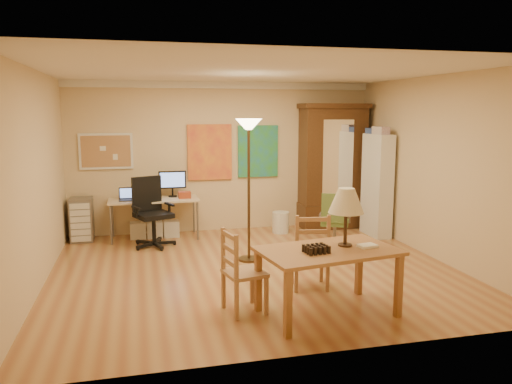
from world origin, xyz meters
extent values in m
plane|color=#9A5E36|center=(0.00, 0.00, 0.00)|extent=(5.50, 5.50, 0.00)
cube|color=white|center=(0.00, 2.46, 2.64)|extent=(5.50, 0.08, 0.12)
cube|color=tan|center=(-2.05, 2.47, 1.50)|extent=(0.90, 0.04, 0.62)
cube|color=yellow|center=(-0.25, 2.47, 1.45)|extent=(0.80, 0.04, 1.00)
cube|color=teal|center=(0.65, 2.47, 1.45)|extent=(0.75, 0.04, 0.95)
cube|color=brown|center=(0.41, -1.66, 0.70)|extent=(1.57, 1.09, 0.04)
cube|color=brown|center=(-0.17, -2.13, 0.34)|extent=(0.08, 0.08, 0.69)
cube|color=brown|center=(1.12, -1.91, 0.34)|extent=(0.08, 0.08, 0.69)
cube|color=brown|center=(-0.29, -1.40, 0.34)|extent=(0.08, 0.08, 0.69)
cube|color=brown|center=(1.00, -1.19, 0.34)|extent=(0.08, 0.08, 0.69)
cylinder|color=black|center=(0.64, -1.57, 0.73)|extent=(0.15, 0.15, 0.02)
cylinder|color=black|center=(0.64, -1.57, 0.92)|extent=(0.04, 0.04, 0.39)
cone|color=beige|center=(0.64, -1.57, 1.23)|extent=(0.39, 0.39, 0.27)
cube|color=white|center=(0.86, -1.68, 0.74)|extent=(0.21, 0.17, 0.03)
cube|color=black|center=(0.24, -1.75, 0.76)|extent=(0.30, 0.25, 0.08)
cube|color=#9F7348|center=(0.51, -0.83, 0.45)|extent=(0.50, 0.49, 0.04)
cube|color=#9F7348|center=(0.72, -0.68, 0.22)|extent=(0.05, 0.05, 0.43)
cube|color=#9F7348|center=(0.34, -0.62, 0.22)|extent=(0.05, 0.05, 0.43)
cube|color=#9F7348|center=(0.67, -1.04, 0.22)|extent=(0.05, 0.05, 0.43)
cube|color=#9F7348|center=(0.29, -0.98, 0.22)|extent=(0.05, 0.05, 0.43)
cube|color=#9F7348|center=(0.67, -1.04, 0.71)|extent=(0.05, 0.05, 0.50)
cube|color=#9F7348|center=(0.29, -0.98, 0.71)|extent=(0.05, 0.05, 0.50)
cube|color=#9F7348|center=(0.48, -1.01, 0.76)|extent=(0.38, 0.09, 0.05)
cube|color=#9F7348|center=(-0.44, -1.38, 0.44)|extent=(0.49, 0.50, 0.04)
cube|color=#9F7348|center=(-0.23, -1.53, 0.21)|extent=(0.05, 0.05, 0.42)
cube|color=#9F7348|center=(-0.31, -1.17, 0.21)|extent=(0.05, 0.05, 0.42)
cube|color=#9F7348|center=(-0.58, -1.60, 0.21)|extent=(0.05, 0.05, 0.42)
cube|color=#9F7348|center=(-0.65, -1.24, 0.21)|extent=(0.05, 0.05, 0.42)
cube|color=#9F7348|center=(-0.58, -1.60, 0.68)|extent=(0.05, 0.05, 0.49)
cube|color=#9F7348|center=(-0.65, -1.24, 0.68)|extent=(0.05, 0.05, 0.49)
cube|color=#9F7348|center=(-0.61, -1.42, 0.73)|extent=(0.10, 0.37, 0.05)
cylinder|color=#402D19|center=(0.02, 0.47, 0.02)|extent=(0.31, 0.31, 0.03)
cylinder|color=#402D19|center=(0.02, 0.47, 1.00)|extent=(0.04, 0.04, 1.95)
cone|color=#FFE0A5|center=(0.02, 0.47, 2.00)|extent=(0.38, 0.38, 0.16)
cube|color=beige|center=(-1.28, 2.12, 0.68)|extent=(1.52, 0.66, 0.03)
cylinder|color=slate|center=(-1.99, 1.84, 0.33)|extent=(0.03, 0.03, 0.66)
cylinder|color=slate|center=(-0.57, 1.84, 0.33)|extent=(0.03, 0.03, 0.66)
cylinder|color=slate|center=(-1.99, 2.40, 0.33)|extent=(0.03, 0.03, 0.66)
cylinder|color=slate|center=(-0.57, 2.40, 0.33)|extent=(0.03, 0.03, 0.66)
cube|color=black|center=(-1.71, 2.07, 0.70)|extent=(0.30, 0.21, 0.02)
cube|color=black|center=(-1.71, 2.22, 0.80)|extent=(0.30, 0.05, 0.20)
cube|color=black|center=(-0.95, 2.26, 1.00)|extent=(0.47, 0.04, 0.30)
cone|color=beige|center=(-1.33, 2.21, 0.98)|extent=(0.19, 0.19, 0.11)
cube|color=white|center=(-1.42, 1.98, 0.70)|extent=(0.24, 0.30, 0.01)
cube|color=#99391B|center=(-0.76, 2.07, 0.75)|extent=(0.21, 0.15, 0.11)
cube|color=white|center=(-1.56, 2.17, 0.14)|extent=(0.27, 0.23, 0.28)
cube|color=white|center=(-1.28, 2.17, 0.14)|extent=(0.27, 0.23, 0.28)
cube|color=silver|center=(-0.99, 2.17, 0.14)|extent=(0.27, 0.23, 0.28)
cylinder|color=black|center=(-1.31, 1.57, 0.27)|extent=(0.07, 0.07, 0.43)
cube|color=black|center=(-1.31, 1.57, 0.52)|extent=(0.67, 0.66, 0.08)
cube|color=black|center=(-1.40, 1.79, 0.85)|extent=(0.48, 0.24, 0.56)
cube|color=black|center=(-1.57, 1.46, 0.67)|extent=(0.16, 0.32, 0.03)
cube|color=black|center=(-1.05, 1.67, 0.67)|extent=(0.16, 0.32, 0.03)
cylinder|color=slate|center=(1.50, 0.79, 0.22)|extent=(0.05, 0.05, 0.35)
cube|color=#435E2A|center=(1.50, 0.79, 0.42)|extent=(0.56, 0.55, 0.06)
cube|color=#435E2A|center=(1.42, 0.61, 0.69)|extent=(0.39, 0.21, 0.46)
cube|color=slate|center=(1.71, 0.69, 0.55)|extent=(0.15, 0.25, 0.03)
cube|color=slate|center=(1.30, 0.88, 0.55)|extent=(0.15, 0.25, 0.03)
cube|color=slate|center=(-2.49, 2.24, 0.37)|extent=(0.37, 0.42, 0.73)
cube|color=silver|center=(-2.49, 2.02, 0.37)|extent=(0.31, 0.02, 0.63)
cube|color=#36220E|center=(2.03, 2.24, 1.12)|extent=(1.18, 0.54, 2.25)
cube|color=#36220E|center=(2.03, 2.24, 0.24)|extent=(1.22, 0.58, 0.45)
cube|color=white|center=(2.03, 1.97, 1.34)|extent=(0.59, 0.01, 1.39)
cube|color=#36220E|center=(2.03, 2.24, 2.28)|extent=(1.26, 0.60, 0.09)
cube|color=white|center=(2.55, 1.43, 0.90)|extent=(0.27, 0.72, 1.79)
cube|color=#993333|center=(2.51, 1.30, 0.43)|extent=(0.16, 0.36, 0.21)
cube|color=#334C99|center=(2.51, 1.61, 1.49)|extent=(0.16, 0.25, 0.18)
cylinder|color=silver|center=(0.96, 2.00, 0.19)|extent=(0.30, 0.30, 0.38)
camera|label=1|loc=(-1.54, -6.49, 2.17)|focal=35.00mm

